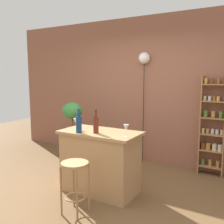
{
  "coord_description": "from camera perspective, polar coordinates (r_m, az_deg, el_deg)",
  "views": [
    {
      "loc": [
        1.95,
        -2.7,
        1.69
      ],
      "look_at": [
        0.05,
        0.55,
        1.15
      ],
      "focal_mm": 41.08,
      "sensor_mm": 36.0,
      "label": 1
    }
  ],
  "objects": [
    {
      "name": "ground",
      "position": [
        3.74,
        -5.2,
        -18.77
      ],
      "size": [
        12.0,
        12.0,
        0.0
      ],
      "primitive_type": "plane",
      "color": "brown"
    },
    {
      "name": "back_wall",
      "position": [
        5.05,
        7.57,
        4.79
      ],
      "size": [
        6.4,
        0.1,
        2.8
      ],
      "primitive_type": "cube",
      "color": "#8C5642",
      "rests_on": "ground"
    },
    {
      "name": "kitchen_counter",
      "position": [
        3.79,
        -2.61,
        -10.92
      ],
      "size": [
        1.15,
        0.62,
        0.9
      ],
      "color": "tan",
      "rests_on": "ground"
    },
    {
      "name": "bar_stool",
      "position": [
        3.23,
        -8.25,
        -13.84
      ],
      "size": [
        0.33,
        0.33,
        0.65
      ],
      "color": "#997047",
      "rests_on": "ground"
    },
    {
      "name": "spice_shelf",
      "position": [
        4.63,
        21.46,
        -3.04
      ],
      "size": [
        0.4,
        0.17,
        1.68
      ],
      "color": "#9E7042",
      "rests_on": "ground"
    },
    {
      "name": "plant_stool",
      "position": [
        5.21,
        -8.66,
        -8.07
      ],
      "size": [
        0.31,
        0.31,
        0.49
      ],
      "primitive_type": "cylinder",
      "color": "#2D2823",
      "rests_on": "ground"
    },
    {
      "name": "potted_plant",
      "position": [
        5.06,
        -8.82,
        -0.71
      ],
      "size": [
        0.41,
        0.37,
        0.69
      ],
      "color": "#A86B4C",
      "rests_on": "plant_stool"
    },
    {
      "name": "bottle_spirits_clear",
      "position": [
        3.54,
        -3.6,
        -2.74
      ],
      "size": [
        0.08,
        0.08,
        0.33
      ],
      "color": "#5B2319",
      "rests_on": "kitchen_counter"
    },
    {
      "name": "bottle_wine_red",
      "position": [
        3.58,
        -7.4,
        -2.62
      ],
      "size": [
        0.08,
        0.08,
        0.33
      ],
      "color": "navy",
      "rests_on": "kitchen_counter"
    },
    {
      "name": "wine_glass_left",
      "position": [
        3.82,
        -8.02,
        -2.1
      ],
      "size": [
        0.07,
        0.07,
        0.16
      ],
      "color": "silver",
      "rests_on": "kitchen_counter"
    },
    {
      "name": "wine_glass_center",
      "position": [
        3.31,
        3.17,
        -3.6
      ],
      "size": [
        0.07,
        0.07,
        0.16
      ],
      "color": "silver",
      "rests_on": "kitchen_counter"
    },
    {
      "name": "pendant_globe_light",
      "position": [
        4.95,
        7.18,
        11.51
      ],
      "size": [
        0.22,
        0.22,
        2.12
      ],
      "color": "black",
      "rests_on": "ground"
    }
  ]
}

